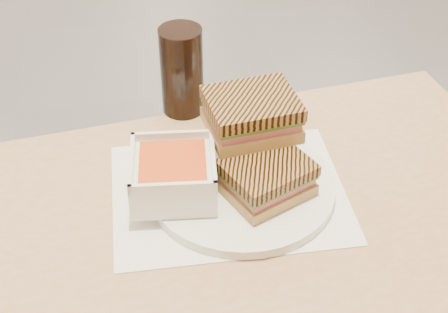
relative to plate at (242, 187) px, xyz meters
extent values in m
cube|color=tan|center=(-0.17, -0.15, -0.02)|extent=(1.26, 0.82, 0.03)
cylinder|color=tan|center=(0.35, 0.20, -0.40)|extent=(0.06, 0.06, 0.72)
cube|color=white|center=(-0.02, 0.00, -0.01)|extent=(0.34, 0.27, 0.00)
cylinder|color=white|center=(0.00, 0.00, 0.00)|extent=(0.26, 0.26, 0.01)
cube|color=white|center=(-0.10, 0.00, 0.03)|extent=(0.13, 0.13, 0.05)
cube|color=#D94010|center=(-0.10, 0.00, 0.06)|extent=(0.10, 0.10, 0.01)
cube|color=white|center=(-0.04, -0.01, 0.06)|extent=(0.02, 0.11, 0.01)
cube|color=white|center=(-0.15, 0.01, 0.06)|extent=(0.02, 0.11, 0.01)
cube|color=white|center=(-0.09, 0.05, 0.06)|extent=(0.11, 0.02, 0.01)
cube|color=white|center=(-0.10, -0.05, 0.06)|extent=(0.11, 0.02, 0.01)
cube|color=tan|center=(0.03, -0.02, 0.02)|extent=(0.14, 0.13, 0.02)
cube|color=#C35F68|center=(0.03, -0.02, 0.03)|extent=(0.13, 0.12, 0.01)
cube|color=#386B23|center=(0.03, -0.02, 0.04)|extent=(0.14, 0.13, 0.01)
cube|color=brown|center=(0.03, -0.02, 0.05)|extent=(0.14, 0.13, 0.02)
cube|color=tan|center=(0.02, 0.05, 0.07)|extent=(0.13, 0.11, 0.02)
cube|color=#C35F68|center=(0.02, 0.05, 0.08)|extent=(0.12, 0.11, 0.01)
cube|color=#386B23|center=(0.02, 0.05, 0.09)|extent=(0.13, 0.11, 0.01)
cube|color=brown|center=(0.02, 0.05, 0.10)|extent=(0.13, 0.11, 0.02)
cylinder|color=black|center=(-0.05, 0.22, 0.06)|extent=(0.07, 0.07, 0.15)
camera|label=1|loc=(-0.15, -0.67, 0.61)|focal=52.07mm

